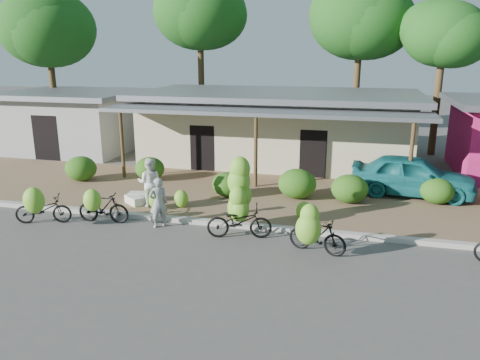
# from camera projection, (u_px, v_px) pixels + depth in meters

# --- Properties ---
(ground) EXTENTS (100.00, 100.00, 0.00)m
(ground) POSITION_uv_depth(u_px,v_px,m) (207.00, 253.00, 12.52)
(ground) COLOR #4D4B48
(ground) RESTS_ON ground
(sidewalk) EXTENTS (60.00, 6.00, 0.12)m
(sidewalk) POSITION_uv_depth(u_px,v_px,m) (249.00, 196.00, 17.17)
(sidewalk) COLOR brown
(sidewalk) RESTS_ON ground
(curb) EXTENTS (60.00, 0.25, 0.15)m
(curb) POSITION_uv_depth(u_px,v_px,m) (227.00, 224.00, 14.37)
(curb) COLOR #A8A399
(curb) RESTS_ON ground
(shop_main) EXTENTS (13.00, 8.50, 3.35)m
(shop_main) POSITION_uv_depth(u_px,v_px,m) (277.00, 126.00, 22.27)
(shop_main) COLOR beige
(shop_main) RESTS_ON ground
(shop_grey) EXTENTS (7.00, 6.00, 3.15)m
(shop_grey) POSITION_uv_depth(u_px,v_px,m) (74.00, 120.00, 24.95)
(shop_grey) COLOR gray
(shop_grey) RESTS_ON ground
(tree_back_left) EXTENTS (5.45, 5.35, 8.54)m
(tree_back_left) POSITION_uv_depth(u_px,v_px,m) (45.00, 27.00, 26.25)
(tree_back_left) COLOR brown
(tree_back_left) RESTS_ON ground
(tree_far_center) EXTENTS (5.45, 5.36, 9.49)m
(tree_far_center) POSITION_uv_depth(u_px,v_px,m) (197.00, 10.00, 26.92)
(tree_far_center) COLOR brown
(tree_far_center) RESTS_ON ground
(tree_center_right) EXTENTS (5.60, 5.52, 9.09)m
(tree_center_right) POSITION_uv_depth(u_px,v_px,m) (357.00, 17.00, 25.39)
(tree_center_right) COLOR brown
(tree_center_right) RESTS_ON ground
(tree_near_right) EXTENTS (4.16, 3.96, 7.63)m
(tree_near_right) POSITION_uv_depth(u_px,v_px,m) (440.00, 32.00, 22.82)
(tree_near_right) COLOR brown
(tree_near_right) RESTS_ON ground
(hedge_0) EXTENTS (1.28, 1.15, 1.00)m
(hedge_0) POSITION_uv_depth(u_px,v_px,m) (81.00, 169.00, 18.87)
(hedge_0) COLOR #245112
(hedge_0) RESTS_ON sidewalk
(hedge_1) EXTENTS (1.20, 1.08, 0.94)m
(hedge_1) POSITION_uv_depth(u_px,v_px,m) (150.00, 169.00, 18.98)
(hedge_1) COLOR #245112
(hedge_1) RESTS_ON sidewalk
(hedge_2) EXTENTS (1.13, 1.01, 0.88)m
(hedge_2) POSITION_uv_depth(u_px,v_px,m) (227.00, 184.00, 16.86)
(hedge_2) COLOR #245112
(hedge_2) RESTS_ON sidewalk
(hedge_3) EXTENTS (1.36, 1.23, 1.06)m
(hedge_3) POSITION_uv_depth(u_px,v_px,m) (297.00, 184.00, 16.62)
(hedge_3) COLOR #245112
(hedge_3) RESTS_ON sidewalk
(hedge_4) EXTENTS (1.27, 1.14, 0.99)m
(hedge_4) POSITION_uv_depth(u_px,v_px,m) (350.00, 189.00, 16.13)
(hedge_4) COLOR #245112
(hedge_4) RESTS_ON sidewalk
(hedge_5) EXTENTS (1.14, 1.03, 0.89)m
(hedge_5) POSITION_uv_depth(u_px,v_px,m) (437.00, 191.00, 16.05)
(hedge_5) COLOR #245112
(hedge_5) RESTS_ON sidewalk
(bike_far_left) EXTENTS (1.82, 1.44, 1.35)m
(bike_far_left) POSITION_uv_depth(u_px,v_px,m) (41.00, 207.00, 14.37)
(bike_far_left) COLOR black
(bike_far_left) RESTS_ON ground
(bike_left) EXTENTS (1.69, 1.18, 1.29)m
(bike_left) POSITION_uv_depth(u_px,v_px,m) (101.00, 206.00, 14.44)
(bike_left) COLOR black
(bike_left) RESTS_ON ground
(bike_center) EXTENTS (1.96, 1.34, 2.28)m
(bike_center) POSITION_uv_depth(u_px,v_px,m) (239.00, 206.00, 13.54)
(bike_center) COLOR black
(bike_center) RESTS_ON ground
(bike_right) EXTENTS (1.67, 1.35, 1.54)m
(bike_right) POSITION_uv_depth(u_px,v_px,m) (314.00, 232.00, 12.15)
(bike_right) COLOR black
(bike_right) RESTS_ON ground
(loose_banana_a) EXTENTS (0.47, 0.40, 0.58)m
(loose_banana_a) POSITION_uv_depth(u_px,v_px,m) (156.00, 200.00, 15.54)
(loose_banana_a) COLOR #70B12C
(loose_banana_a) RESTS_ON sidewalk
(loose_banana_b) EXTENTS (0.49, 0.41, 0.61)m
(loose_banana_b) POSITION_uv_depth(u_px,v_px,m) (181.00, 199.00, 15.68)
(loose_banana_b) COLOR #70B12C
(loose_banana_b) RESTS_ON sidewalk
(loose_banana_c) EXTENTS (0.49, 0.42, 0.61)m
(loose_banana_c) POSITION_uv_depth(u_px,v_px,m) (304.00, 211.00, 14.46)
(loose_banana_c) COLOR #70B12C
(loose_banana_c) RESTS_ON sidewalk
(sack_near) EXTENTS (0.90, 0.53, 0.30)m
(sack_near) POSITION_uv_depth(u_px,v_px,m) (141.00, 197.00, 16.40)
(sack_near) COLOR white
(sack_near) RESTS_ON sidewalk
(sack_far) EXTENTS (0.83, 0.75, 0.28)m
(sack_far) POSITION_uv_depth(u_px,v_px,m) (134.00, 200.00, 16.07)
(sack_far) COLOR white
(sack_far) RESTS_ON sidewalk
(vendor) EXTENTS (0.67, 0.66, 1.56)m
(vendor) POSITION_uv_depth(u_px,v_px,m) (158.00, 203.00, 14.15)
(vendor) COLOR gray
(vendor) RESTS_ON ground
(bystander) EXTENTS (0.91, 0.76, 1.67)m
(bystander) POSITION_uv_depth(u_px,v_px,m) (150.00, 182.00, 15.67)
(bystander) COLOR white
(bystander) RESTS_ON sidewalk
(teal_van) EXTENTS (4.49, 2.12, 1.48)m
(teal_van) POSITION_uv_depth(u_px,v_px,m) (412.00, 175.00, 16.89)
(teal_van) COLOR #1A7275
(teal_van) RESTS_ON sidewalk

